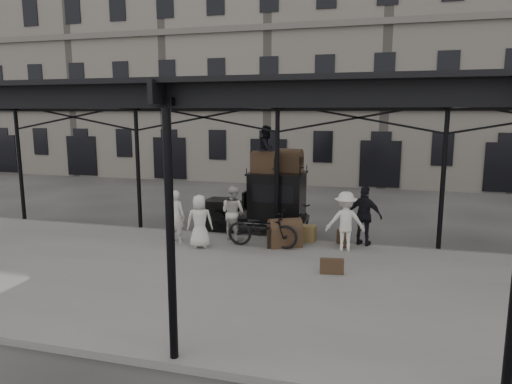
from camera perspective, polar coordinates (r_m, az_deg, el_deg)
ground at (r=13.32m, az=0.67°, el=-8.48°), size 120.00×120.00×0.00m
platform at (r=11.48m, az=-1.88°, el=-11.14°), size 28.00×8.00×0.15m
canopy at (r=11.00m, az=-1.58°, el=11.98°), size 22.50×9.00×4.74m
building_frontage at (r=30.54m, az=9.53°, el=14.96°), size 64.00×8.00×14.00m
taxi at (r=15.93m, az=1.55°, el=-0.97°), size 3.65×1.55×2.18m
porter_left at (r=14.60m, az=-9.91°, el=-2.99°), size 0.69×0.54×1.67m
porter_midleft at (r=14.74m, az=-2.90°, el=-2.56°), size 1.04×0.93×1.75m
porter_centre at (r=13.91m, az=-7.05°, el=-3.64°), size 0.92×0.76×1.62m
porter_official at (r=14.39m, az=13.41°, el=-2.93°), size 1.17×0.75×1.85m
porter_right at (r=13.75m, az=11.11°, el=-3.60°), size 1.25×0.88×1.77m
bicycle at (r=13.88m, az=0.80°, el=-4.60°), size 2.23×0.85×1.15m
porter_roof at (r=15.61m, az=1.38°, el=5.38°), size 0.71×0.85×1.59m
steamer_trunk_roof_near at (r=15.52m, az=1.06°, el=3.55°), size 0.89×0.60×0.62m
steamer_trunk_roof_far at (r=15.79m, az=4.11°, el=3.73°), size 0.98×0.68×0.67m
steamer_trunk_platform at (r=14.06m, az=3.61°, el=-5.34°), size 1.16×0.99×0.72m
wicker_hamper at (r=14.70m, az=6.29°, el=-5.15°), size 0.63×0.49×0.50m
suitcase_upright at (r=14.39m, az=10.71°, el=-5.70°), size 0.39×0.61×0.45m
suitcase_flat at (r=11.87m, az=9.45°, el=-9.14°), size 0.62×0.23×0.40m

